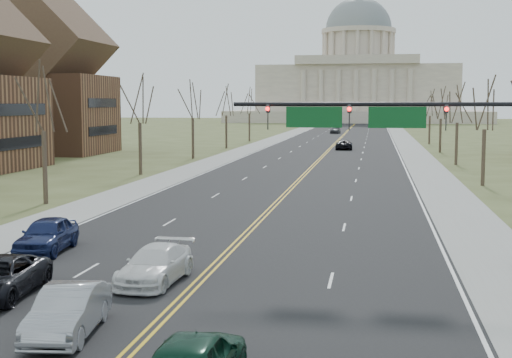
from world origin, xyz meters
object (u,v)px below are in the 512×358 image
(car_sb_inner_lead, at_px, (68,311))
(car_far_nb, at_px, (344,144))
(signal_mast, at_px, (396,129))
(car_sb_inner_second, at_px, (155,265))
(car_sb_outer_second, at_px, (47,235))
(car_far_sb, at_px, (335,130))

(car_sb_inner_lead, distance_m, car_far_nb, 86.25)
(signal_mast, distance_m, car_sb_inner_second, 11.48)
(signal_mast, xyz_separation_m, car_sb_inner_lead, (-9.70, -11.36, -5.02))
(car_sb_inner_lead, bearing_deg, car_sb_inner_second, 77.06)
(car_sb_inner_second, height_order, car_far_nb, car_far_nb)
(car_sb_inner_second, bearing_deg, car_sb_outer_second, 148.89)
(car_far_nb, xyz_separation_m, car_far_sb, (-4.26, 54.36, 0.07))
(car_sb_outer_second, relative_size, car_far_nb, 0.90)
(car_sb_inner_lead, height_order, car_far_sb, car_far_sb)
(signal_mast, height_order, car_far_sb, signal_mast)
(car_sb_outer_second, xyz_separation_m, car_far_sb, (6.12, 129.48, -0.01))
(car_sb_inner_second, distance_m, car_sb_outer_second, 8.07)
(car_sb_inner_second, relative_size, car_far_sb, 1.02)
(signal_mast, height_order, car_sb_outer_second, signal_mast)
(car_far_sb, bearing_deg, signal_mast, -79.58)
(signal_mast, height_order, car_far_nb, signal_mast)
(car_far_nb, bearing_deg, car_sb_outer_second, 80.21)
(signal_mast, bearing_deg, car_far_sb, 94.24)
(signal_mast, xyz_separation_m, car_far_sb, (-9.57, 129.13, -4.96))
(car_sb_inner_lead, bearing_deg, car_far_sb, 82.75)
(car_far_sb, bearing_deg, car_far_nb, -79.34)
(car_sb_inner_lead, relative_size, car_far_sb, 0.95)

